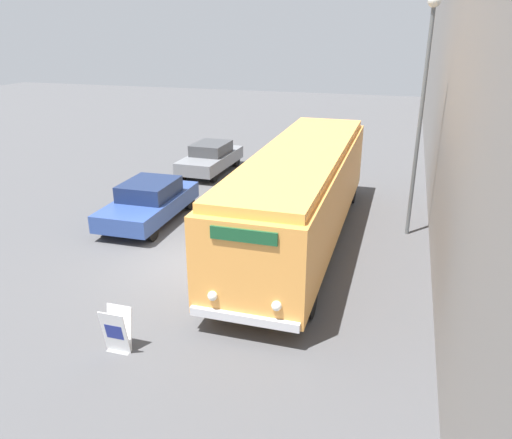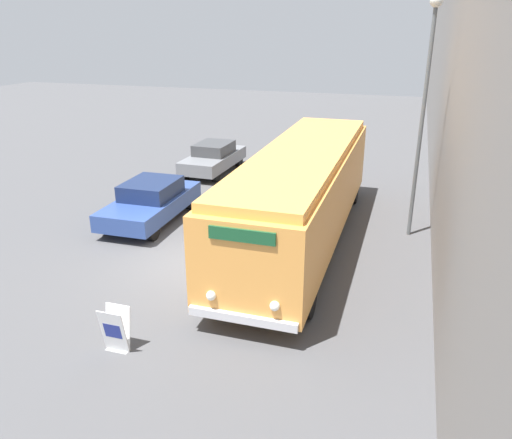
# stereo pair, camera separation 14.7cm
# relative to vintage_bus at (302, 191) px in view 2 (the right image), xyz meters

# --- Properties ---
(ground_plane) EXTENTS (80.00, 80.00, 0.00)m
(ground_plane) POSITION_rel_vintage_bus_xyz_m (-2.62, -2.34, -1.71)
(ground_plane) COLOR #4C4C4F
(building_wall_right) EXTENTS (0.30, 60.00, 8.09)m
(building_wall_right) POSITION_rel_vintage_bus_xyz_m (4.18, 7.66, 2.33)
(building_wall_right) COLOR gray
(building_wall_right) RESTS_ON ground_plane
(vintage_bus) EXTENTS (2.61, 11.54, 3.02)m
(vintage_bus) POSITION_rel_vintage_bus_xyz_m (0.00, 0.00, 0.00)
(vintage_bus) COLOR black
(vintage_bus) RESTS_ON ground_plane
(sign_board) EXTENTS (0.58, 0.38, 1.02)m
(sign_board) POSITION_rel_vintage_bus_xyz_m (-2.46, -6.83, -1.22)
(sign_board) COLOR gray
(sign_board) RESTS_ON ground_plane
(streetlamp) EXTENTS (0.36, 0.36, 7.32)m
(streetlamp) POSITION_rel_vintage_bus_xyz_m (3.32, 1.65, 2.94)
(streetlamp) COLOR #595E60
(streetlamp) RESTS_ON ground_plane
(parked_car_near) EXTENTS (2.02, 4.50, 1.44)m
(parked_car_near) POSITION_rel_vintage_bus_xyz_m (-5.45, 0.23, -0.99)
(parked_car_near) COLOR black
(parked_car_near) RESTS_ON ground_plane
(parked_car_mid) EXTENTS (1.86, 4.27, 1.38)m
(parked_car_mid) POSITION_rel_vintage_bus_xyz_m (-5.72, 6.76, -1.01)
(parked_car_mid) COLOR black
(parked_car_mid) RESTS_ON ground_plane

